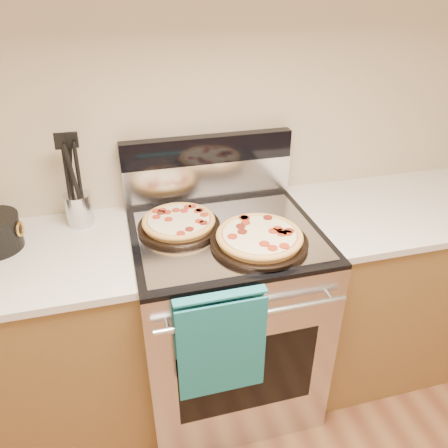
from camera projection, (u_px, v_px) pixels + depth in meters
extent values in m
plane|color=#C9B891|center=(205.00, 103.00, 1.85)|extent=(4.00, 0.00, 4.00)
cube|color=#B7B7BC|center=(226.00, 319.00, 2.01)|extent=(0.76, 0.68, 0.90)
cube|color=black|center=(248.00, 375.00, 1.73)|extent=(0.56, 0.01, 0.40)
cube|color=black|center=(226.00, 234.00, 1.77)|extent=(0.76, 0.68, 0.02)
cube|color=silver|center=(208.00, 180.00, 1.98)|extent=(0.76, 0.06, 0.18)
cube|color=black|center=(208.00, 149.00, 1.91)|extent=(0.76, 0.06, 0.12)
cylinder|color=silver|center=(254.00, 315.00, 1.52)|extent=(0.70, 0.03, 0.03)
cube|color=gray|center=(228.00, 235.00, 1.74)|extent=(0.70, 0.55, 0.01)
cube|color=brown|center=(23.00, 353.00, 1.84)|extent=(1.00, 0.62, 0.88)
cube|color=brown|center=(390.00, 286.00, 2.23)|extent=(1.00, 0.62, 0.88)
cube|color=beige|center=(409.00, 207.00, 2.00)|extent=(1.02, 0.64, 0.03)
cylinder|color=silver|center=(79.00, 209.00, 1.81)|extent=(0.12, 0.12, 0.14)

